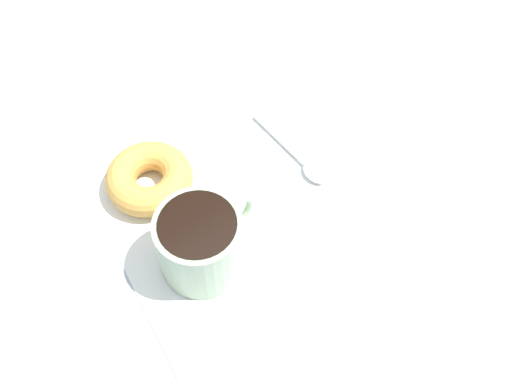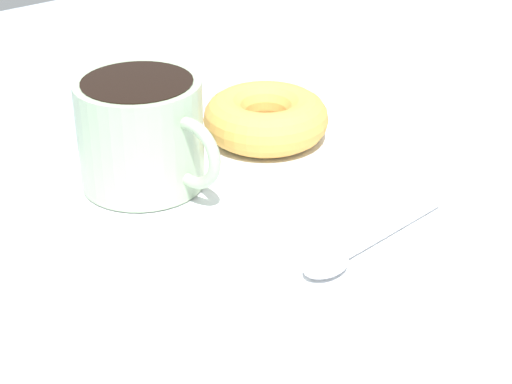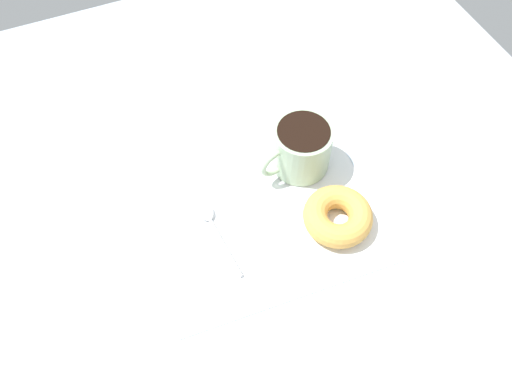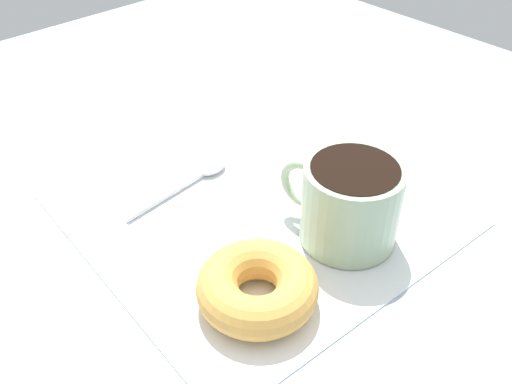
# 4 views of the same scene
# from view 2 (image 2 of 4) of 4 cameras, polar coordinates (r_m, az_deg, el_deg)

# --- Properties ---
(ground_plane) EXTENTS (1.20, 1.20, 0.02)m
(ground_plane) POSITION_cam_2_polar(r_m,az_deg,el_deg) (0.63, 2.64, -2.32)
(ground_plane) COLOR #99A8B7
(napkin) EXTENTS (0.37, 0.37, 0.00)m
(napkin) POSITION_cam_2_polar(r_m,az_deg,el_deg) (0.62, 0.00, -1.74)
(napkin) COLOR white
(napkin) RESTS_ON ground_plane
(coffee_cup) EXTENTS (0.13, 0.09, 0.08)m
(coffee_cup) POSITION_cam_2_polar(r_m,az_deg,el_deg) (0.65, -7.61, 4.00)
(coffee_cup) COLOR #9EB793
(coffee_cup) RESTS_ON napkin
(donut) EXTENTS (0.11, 0.11, 0.04)m
(donut) POSITION_cam_2_polar(r_m,az_deg,el_deg) (0.73, 0.66, 4.95)
(donut) COLOR gold
(donut) RESTS_ON napkin
(spoon) EXTENTS (0.03, 0.14, 0.01)m
(spoon) POSITION_cam_2_polar(r_m,az_deg,el_deg) (0.57, 6.09, -4.11)
(spoon) COLOR silver
(spoon) RESTS_ON napkin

